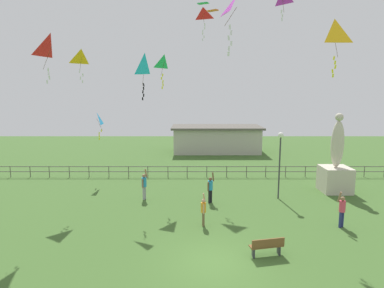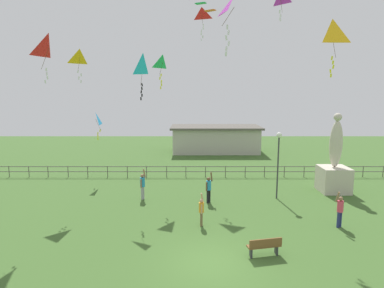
% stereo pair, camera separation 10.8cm
% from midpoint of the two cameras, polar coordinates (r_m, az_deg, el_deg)
% --- Properties ---
extents(ground_plane, '(80.00, 80.00, 0.00)m').
position_cam_midpoint_polar(ground_plane, '(14.72, 3.80, -19.86)').
color(ground_plane, '#3D6028').
extents(statue_monument, '(1.97, 1.97, 5.67)m').
position_cam_midpoint_polar(statue_monument, '(25.62, 23.71, -4.15)').
color(statue_monument, beige).
rests_on(statue_monument, ground_plane).
extents(lamppost, '(0.36, 0.36, 4.51)m').
position_cam_midpoint_polar(lamppost, '(22.35, 15.03, -1.17)').
color(lamppost, '#38383D').
rests_on(lamppost, ground_plane).
extents(park_bench, '(1.55, 0.71, 0.85)m').
position_cam_midpoint_polar(park_bench, '(15.28, 12.78, -16.99)').
color(park_bench, brown).
rests_on(park_bench, ground_plane).
extents(person_0, '(0.54, 0.34, 1.98)m').
position_cam_midpoint_polar(person_0, '(19.27, 24.61, -10.31)').
color(person_0, navy).
rests_on(person_0, ground_plane).
extents(person_1, '(0.47, 0.41, 2.00)m').
position_cam_midpoint_polar(person_1, '(21.29, 3.11, -7.65)').
color(person_1, black).
rests_on(person_1, ground_plane).
extents(person_2, '(0.39, 0.52, 2.05)m').
position_cam_midpoint_polar(person_2, '(22.16, -8.45, -7.01)').
color(person_2, '#99999E').
rests_on(person_2, ground_plane).
extents(person_3, '(0.28, 0.45, 1.76)m').
position_cam_midpoint_polar(person_3, '(17.81, 1.87, -11.44)').
color(person_3, brown).
rests_on(person_3, ground_plane).
extents(kite_0, '(0.66, 1.19, 2.20)m').
position_cam_midpoint_polar(kite_0, '(27.30, -16.29, 4.10)').
color(kite_0, '#198CD1').
extents(kite_2, '(1.06, 0.99, 2.92)m').
position_cam_midpoint_polar(kite_2, '(19.27, 23.39, 17.12)').
color(kite_2, yellow).
extents(kite_3, '(1.07, 1.04, 2.19)m').
position_cam_midpoint_polar(kite_3, '(23.65, -18.79, 14.05)').
color(kite_3, yellow).
extents(kite_4, '(0.94, 1.07, 2.36)m').
position_cam_midpoint_polar(kite_4, '(23.50, -4.93, 13.94)').
color(kite_4, '#1EB759').
extents(kite_5, '(1.16, 0.78, 2.45)m').
position_cam_midpoint_polar(kite_5, '(26.83, 1.85, 21.64)').
color(kite_5, red).
extents(kite_6, '(0.92, 0.70, 2.97)m').
position_cam_midpoint_polar(kite_6, '(21.55, -8.33, 13.40)').
color(kite_6, '#19B2B2').
extents(kite_7, '(0.90, 0.98, 2.42)m').
position_cam_midpoint_polar(kite_7, '(14.86, 7.54, 22.19)').
color(kite_7, '#B22DB2').
extents(kite_8, '(1.14, 1.30, 2.62)m').
position_cam_midpoint_polar(kite_8, '(20.01, -23.43, 15.25)').
color(kite_8, red).
extents(waterfront_railing, '(36.04, 0.06, 0.95)m').
position_cam_midpoint_polar(waterfront_railing, '(27.64, 1.12, -4.53)').
color(waterfront_railing, '#4C4742').
rests_on(waterfront_railing, ground_plane).
extents(pavilion_building, '(10.65, 5.31, 3.11)m').
position_cam_midpoint_polar(pavilion_building, '(39.36, 4.24, 0.92)').
color(pavilion_building, '#B7B2A3').
rests_on(pavilion_building, ground_plane).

